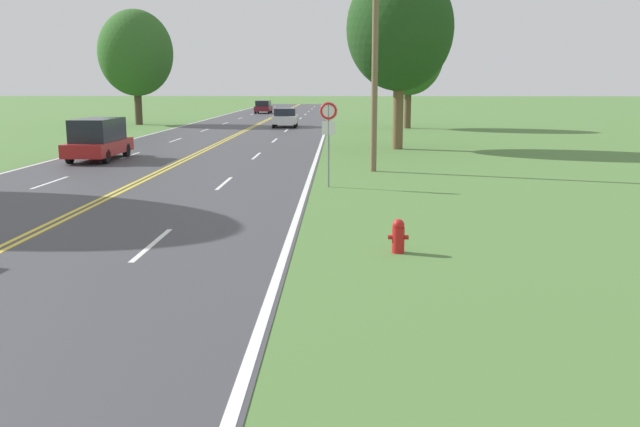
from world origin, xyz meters
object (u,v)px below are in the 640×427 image
fire_hydrant (398,236)px  traffic_sign (328,123)px  tree_mid_treeline (400,29)px  car_white_sedan_mid_near (285,117)px  car_red_van_approaching (98,139)px  car_maroon_hatchback_mid_far (263,107)px  tree_behind_sign (409,55)px  tree_left_verge (136,53)px

fire_hydrant → traffic_sign: size_ratio=0.25×
tree_mid_treeline → car_white_sedan_mid_near: bearing=111.9°
tree_mid_treeline → car_red_van_approaching: bearing=-157.4°
fire_hydrant → car_maroon_hatchback_mid_far: size_ratio=0.18×
car_red_van_approaching → car_maroon_hatchback_mid_far: 49.84m
traffic_sign → car_white_sedan_mid_near: bearing=97.1°
traffic_sign → tree_behind_sign: (5.56, 30.66, 3.42)m
traffic_sign → car_maroon_hatchback_mid_far: traffic_sign is taller
traffic_sign → tree_mid_treeline: tree_mid_treeline is taller
traffic_sign → car_red_van_approaching: size_ratio=0.62×
traffic_sign → tree_behind_sign: bearing=79.7°
fire_hydrant → car_red_van_approaching: (-11.97, 16.62, 0.60)m
car_red_van_approaching → traffic_sign: bearing=-126.9°
tree_behind_sign → car_white_sedan_mid_near: 10.75m
tree_mid_treeline → car_maroon_hatchback_mid_far: (-12.02, 44.07, -5.32)m
tree_behind_sign → car_maroon_hatchback_mid_far: 30.80m
traffic_sign → car_red_van_approaching: (-10.40, 7.77, -1.16)m
tree_mid_treeline → tree_left_verge: bearing=133.2°
fire_hydrant → car_white_sedan_mid_near: size_ratio=0.17×
tree_mid_treeline → tree_behind_sign: bearing=82.8°
tree_left_verge → tree_mid_treeline: 29.20m
car_white_sedan_mid_near → fire_hydrant: bearing=6.3°
tree_mid_treeline → traffic_sign: bearing=-104.1°
fire_hydrant → car_white_sedan_mid_near: bearing=97.8°
tree_behind_sign → car_white_sedan_mid_near: size_ratio=2.12×
fire_hydrant → tree_left_verge: size_ratio=0.07×
tree_mid_treeline → fire_hydrant: bearing=-94.7°
tree_mid_treeline → car_red_van_approaching: size_ratio=2.06×
tree_behind_sign → car_maroon_hatchback_mid_far: tree_behind_sign is taller
tree_mid_treeline → car_maroon_hatchback_mid_far: bearing=105.3°
tree_mid_treeline → car_maroon_hatchback_mid_far: 45.99m
tree_behind_sign → car_red_van_approaching: tree_behind_sign is taller
tree_left_verge → car_red_van_approaching: bearing=-77.1°
tree_behind_sign → tree_mid_treeline: size_ratio=0.93×
car_maroon_hatchback_mid_far → car_red_van_approaching: bearing=178.6°
tree_left_verge → tree_mid_treeline: tree_left_verge is taller
car_red_van_approaching → car_white_sedan_mid_near: (6.41, 24.13, -0.18)m
tree_left_verge → traffic_sign: bearing=-64.5°
traffic_sign → tree_mid_treeline: (3.39, 13.52, 4.00)m
car_white_sedan_mid_near → car_maroon_hatchback_mid_far: car_maroon_hatchback_mid_far is taller
tree_mid_treeline → car_white_sedan_mid_near: tree_mid_treeline is taller
fire_hydrant → car_maroon_hatchback_mid_far: car_maroon_hatchback_mid_far is taller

